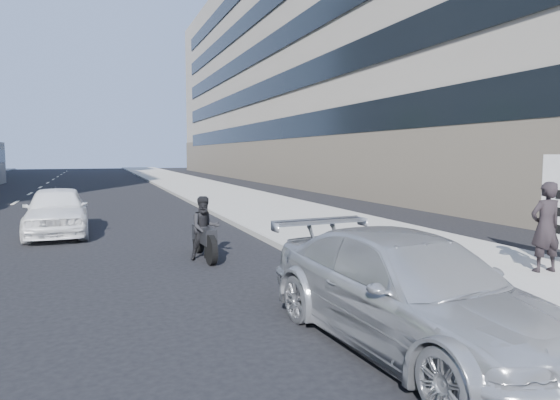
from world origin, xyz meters
name	(u,v)px	position (x,y,z in m)	size (l,w,h in m)	color
ground	(292,306)	(0.00, 0.00, 0.00)	(160.00, 160.00, 0.00)	black
near_sidewalk	(226,195)	(4.00, 20.00, 0.07)	(5.00, 120.00, 0.15)	gray
near_building	(338,64)	(17.00, 32.00, 10.00)	(14.00, 70.00, 20.00)	gray
pedestrian_woman	(546,227)	(5.06, -0.10, 1.00)	(0.62, 0.41, 1.70)	black
parked_sedan	(410,292)	(0.75, -2.00, 0.69)	(1.92, 4.73, 1.37)	#ADB0B5
white_sedan_near	(57,211)	(-3.90, 8.82, 0.71)	(1.69, 4.19, 1.43)	white
motorcycle	(205,231)	(-0.55, 3.93, 0.64)	(0.73, 2.05, 1.42)	black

